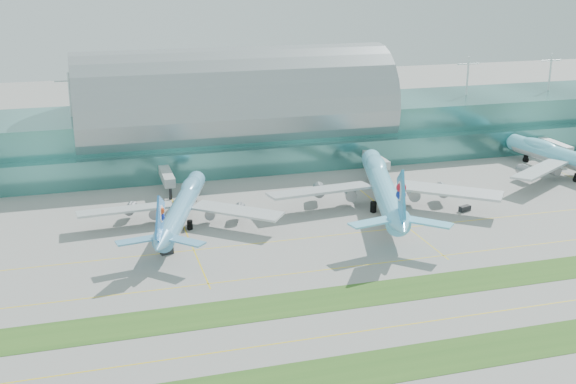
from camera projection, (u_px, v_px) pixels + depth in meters
name	position (u px, v px, depth m)	size (l,w,h in m)	color
ground	(355.00, 300.00, 164.64)	(700.00, 700.00, 0.00)	gray
terminal	(235.00, 123.00, 278.08)	(340.00, 69.10, 36.00)	#3D7A75
grass_strip_near	(408.00, 362.00, 139.02)	(420.00, 12.00, 0.08)	#2D591E
grass_strip_far	(352.00, 296.00, 166.45)	(420.00, 12.00, 0.08)	#2D591E
taxiline_b	(379.00, 329.00, 151.83)	(420.00, 0.35, 0.01)	yellow
taxiline_c	(329.00, 269.00, 181.10)	(420.00, 0.35, 0.01)	yellow
taxiline_d	(303.00, 238.00, 201.22)	(420.00, 0.35, 0.01)	yellow
airliner_b	(182.00, 206.00, 210.18)	(57.54, 66.80, 18.89)	#5CA3CC
airliner_c	(383.00, 186.00, 224.83)	(70.18, 81.27, 22.83)	#70D2F7
airliner_d	(575.00, 160.00, 255.79)	(67.10, 76.93, 21.24)	#71DCF9
gse_c	(167.00, 251.00, 190.44)	(3.35, 1.98, 1.80)	black
gse_d	(168.00, 226.00, 208.70)	(3.14, 1.81, 1.26)	black
gse_e	(396.00, 222.00, 212.33)	(3.38, 1.44, 1.31)	orange
gse_f	(465.00, 208.00, 223.04)	(3.86, 1.69, 1.68)	black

